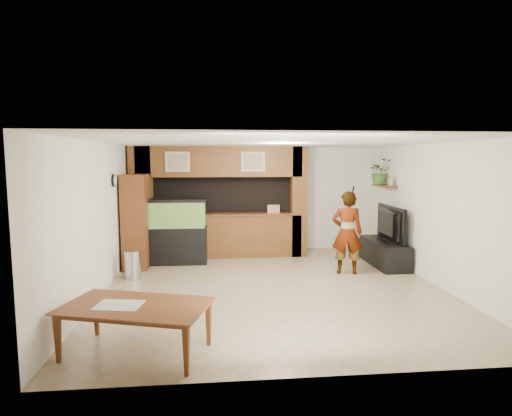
{
  "coord_description": "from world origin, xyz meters",
  "views": [
    {
      "loc": [
        -1.06,
        -7.49,
        2.32
      ],
      "look_at": [
        -0.25,
        0.6,
        1.38
      ],
      "focal_mm": 30.0,
      "sensor_mm": 36.0,
      "label": 1
    }
  ],
  "objects": [
    {
      "name": "newspaper_a",
      "position": [
        -2.18,
        -2.49,
        0.61
      ],
      "size": [
        0.59,
        0.47,
        0.01
      ],
      "primitive_type": "cube",
      "rotation": [
        0.0,
        0.0,
        -0.18
      ],
      "color": "silver",
      "rests_on": "dining_table"
    },
    {
      "name": "wall_clock",
      "position": [
        -2.97,
        1.0,
        1.9
      ],
      "size": [
        0.05,
        0.25,
        0.25
      ],
      "color": "black",
      "rests_on": "wall_left"
    },
    {
      "name": "tv_stand",
      "position": [
        2.65,
        1.36,
        0.27
      ],
      "size": [
        0.59,
        1.6,
        0.53
      ],
      "primitive_type": "cube",
      "color": "black",
      "rests_on": "floor"
    },
    {
      "name": "pantry_cabinet",
      "position": [
        -2.7,
        1.71,
        1.0
      ],
      "size": [
        0.5,
        0.81,
        1.99
      ],
      "primitive_type": "cube",
      "color": "brown",
      "rests_on": "floor"
    },
    {
      "name": "potted_plant",
      "position": [
        2.82,
        2.16,
        2.02
      ],
      "size": [
        0.56,
        0.49,
        0.6
      ],
      "primitive_type": "imported",
      "rotation": [
        0.0,
        0.0,
        0.04
      ],
      "color": "#336528",
      "rests_on": "wall_shelf"
    },
    {
      "name": "partition",
      "position": [
        -0.95,
        2.64,
        1.31
      ],
      "size": [
        4.2,
        0.99,
        2.6
      ],
      "color": "brown",
      "rests_on": "floor"
    },
    {
      "name": "aquarium",
      "position": [
        -1.87,
        1.95,
        0.71
      ],
      "size": [
        1.3,
        0.49,
        1.44
      ],
      "rotation": [
        0.0,
        0.0,
        -0.02
      ],
      "color": "black",
      "rests_on": "floor"
    },
    {
      "name": "wall_left",
      "position": [
        -3.0,
        0.0,
        1.3
      ],
      "size": [
        0.0,
        6.5,
        6.5
      ],
      "primitive_type": "plane",
      "rotation": [
        1.57,
        0.0,
        1.57
      ],
      "color": "white",
      "rests_on": "floor"
    },
    {
      "name": "wall_right",
      "position": [
        3.0,
        0.0,
        1.3
      ],
      "size": [
        0.0,
        6.5,
        6.5
      ],
      "primitive_type": "plane",
      "rotation": [
        1.57,
        0.0,
        -1.57
      ],
      "color": "white",
      "rests_on": "floor"
    },
    {
      "name": "ceiling",
      "position": [
        0.0,
        0.0,
        2.6
      ],
      "size": [
        6.5,
        6.5,
        0.0
      ],
      "primitive_type": "plane",
      "color": "white",
      "rests_on": "wall_back"
    },
    {
      "name": "trash_can",
      "position": [
        -2.63,
        0.79,
        0.28
      ],
      "size": [
        0.3,
        0.3,
        0.55
      ],
      "primitive_type": "cylinder",
      "color": "#B2B2B7",
      "rests_on": "floor"
    },
    {
      "name": "photo_frame",
      "position": [
        2.85,
        1.64,
        1.82
      ],
      "size": [
        0.03,
        0.16,
        0.21
      ],
      "primitive_type": "cube",
      "rotation": [
        0.0,
        0.0,
        -0.01
      ],
      "color": "tan",
      "rests_on": "wall_shelf"
    },
    {
      "name": "wall_shelf",
      "position": [
        2.85,
        1.95,
        1.7
      ],
      "size": [
        0.25,
        0.9,
        0.04
      ],
      "primitive_type": "cube",
      "color": "brown",
      "rests_on": "wall_right"
    },
    {
      "name": "microphone",
      "position": [
        1.66,
        0.6,
        1.72
      ],
      "size": [
        0.03,
        0.09,
        0.15
      ],
      "primitive_type": "cylinder",
      "rotation": [
        0.44,
        0.0,
        0.0
      ],
      "color": "black",
      "rests_on": "person"
    },
    {
      "name": "dining_table",
      "position": [
        -2.0,
        -2.52,
        0.3
      ],
      "size": [
        1.92,
        1.42,
        0.6
      ],
      "primitive_type": "imported",
      "rotation": [
        0.0,
        0.0,
        -0.3
      ],
      "color": "brown",
      "rests_on": "floor"
    },
    {
      "name": "wall_back",
      "position": [
        0.0,
        3.25,
        1.3
      ],
      "size": [
        6.0,
        0.0,
        6.0
      ],
      "primitive_type": "plane",
      "rotation": [
        1.57,
        0.0,
        0.0
      ],
      "color": "white",
      "rests_on": "floor"
    },
    {
      "name": "person",
      "position": [
        1.61,
        0.76,
        0.84
      ],
      "size": [
        0.69,
        0.53,
        1.68
      ],
      "primitive_type": "imported",
      "rotation": [
        0.0,
        0.0,
        2.9
      ],
      "color": "#997754",
      "rests_on": "floor"
    },
    {
      "name": "counter_box",
      "position": [
        0.36,
        2.45,
        1.14
      ],
      "size": [
        0.31,
        0.23,
        0.19
      ],
      "primitive_type": "cube",
      "rotation": [
        0.0,
        0.0,
        -0.16
      ],
      "color": "#A27758",
      "rests_on": "partition"
    },
    {
      "name": "television",
      "position": [
        2.65,
        1.36,
        0.92
      ],
      "size": [
        0.19,
        1.34,
        0.77
      ],
      "primitive_type": "imported",
      "rotation": [
        0.0,
        0.0,
        1.58
      ],
      "color": "black",
      "rests_on": "tv_stand"
    },
    {
      "name": "floor",
      "position": [
        0.0,
        0.0,
        0.0
      ],
      "size": [
        6.5,
        6.5,
        0.0
      ],
      "primitive_type": "plane",
      "color": "tan",
      "rests_on": "ground"
    }
  ]
}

